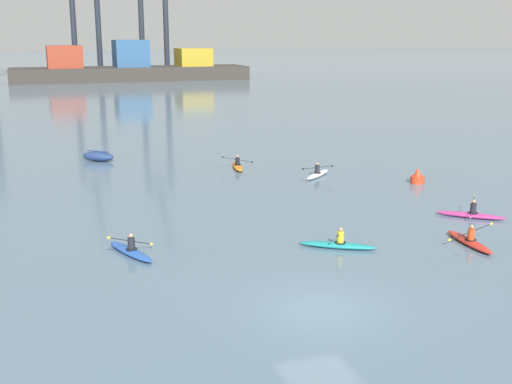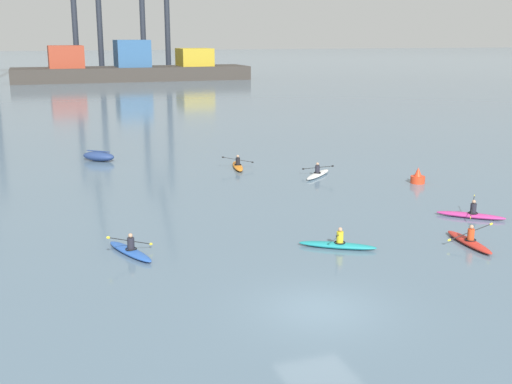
# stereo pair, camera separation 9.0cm
# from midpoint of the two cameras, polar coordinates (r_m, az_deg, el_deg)

# --- Properties ---
(ground_plane) EXTENTS (800.00, 800.00, 0.00)m
(ground_plane) POSITION_cam_midpoint_polar(r_m,az_deg,el_deg) (22.28, 5.65, -10.31)
(ground_plane) COLOR slate
(container_barge) EXTENTS (47.49, 11.14, 8.15)m
(container_barge) POSITION_cam_midpoint_polar(r_m,az_deg,el_deg) (136.88, -11.08, 10.72)
(container_barge) COLOR #38332D
(container_barge) RESTS_ON ground
(capsized_dinghy) EXTENTS (2.68, 2.54, 0.76)m
(capsized_dinghy) POSITION_cam_midpoint_polar(r_m,az_deg,el_deg) (49.03, -13.84, 3.08)
(capsized_dinghy) COLOR navy
(capsized_dinghy) RESTS_ON ground
(channel_buoy) EXTENTS (0.90, 0.90, 1.00)m
(channel_buoy) POSITION_cam_midpoint_polar(r_m,az_deg,el_deg) (41.69, 14.03, 1.26)
(channel_buoy) COLOR red
(channel_buoy) RESTS_ON ground
(kayak_red) EXTENTS (2.22, 3.44, 0.98)m
(kayak_red) POSITION_cam_midpoint_polar(r_m,az_deg,el_deg) (30.13, 18.27, -4.13)
(kayak_red) COLOR red
(kayak_red) RESTS_ON ground
(kayak_magenta) EXTENTS (2.96, 2.68, 1.02)m
(kayak_magenta) POSITION_cam_midpoint_polar(r_m,az_deg,el_deg) (34.56, 18.40, -1.89)
(kayak_magenta) COLOR #C13384
(kayak_magenta) RESTS_ON ground
(kayak_orange) EXTENTS (2.23, 3.45, 0.95)m
(kayak_orange) POSITION_cam_midpoint_polar(r_m,az_deg,el_deg) (45.07, -1.72, 2.34)
(kayak_orange) COLOR orange
(kayak_orange) RESTS_ON ground
(kayak_blue) EXTENTS (2.06, 3.39, 1.04)m
(kayak_blue) POSITION_cam_midpoint_polar(r_m,az_deg,el_deg) (27.89, -11.12, -5.11)
(kayak_blue) COLOR #2856B2
(kayak_blue) RESTS_ON ground
(kayak_white) EXTENTS (2.89, 2.77, 0.95)m
(kayak_white) POSITION_cam_midpoint_polar(r_m,az_deg,el_deg) (42.58, 5.40, 1.61)
(kayak_white) COLOR silver
(kayak_white) RESTS_ON ground
(kayak_teal) EXTENTS (3.20, 2.32, 0.95)m
(kayak_teal) POSITION_cam_midpoint_polar(r_m,az_deg,el_deg) (28.39, 7.18, -4.61)
(kayak_teal) COLOR teal
(kayak_teal) RESTS_ON ground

